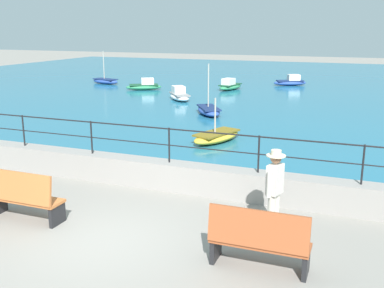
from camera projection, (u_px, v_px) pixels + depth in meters
ground_plane at (103, 241)px, 8.87m from camera, size 120.00×120.00×0.00m
promenade_wall at (170, 175)px, 11.67m from camera, size 20.00×0.56×0.70m
railing at (169, 138)px, 11.43m from camera, size 18.44×0.04×0.90m
lake_water at (301, 85)px, 32.16m from camera, size 64.00×44.32×0.06m
bench_main at (22, 196)px, 9.66m from camera, size 1.70×0.56×1.13m
bench_far at (259, 240)px, 7.67m from camera, size 1.70×0.57×1.13m
person_walking at (275, 188)px, 8.92m from camera, size 0.38×0.55×1.75m
boat_0 at (291, 82)px, 31.91m from camera, size 2.46×1.82×0.76m
boat_1 at (179, 95)px, 25.56m from camera, size 2.13×2.37×0.76m
boat_3 at (145, 86)px, 29.69m from camera, size 2.44×1.93×0.76m
boat_4 at (217, 136)px, 16.22m from camera, size 1.60×2.47×1.58m
boat_5 at (209, 110)px, 21.28m from camera, size 2.01×2.42×2.35m
boat_6 at (105, 81)px, 32.90m from camera, size 2.45×1.42×2.32m
boat_7 at (230, 86)px, 29.70m from camera, size 1.40×2.44×0.76m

